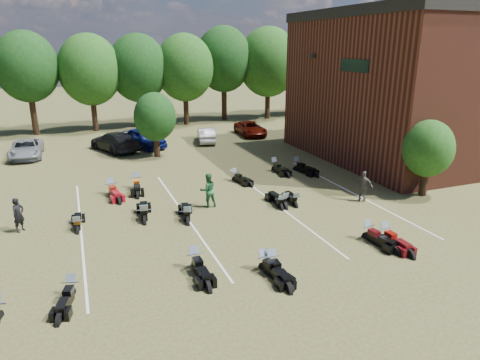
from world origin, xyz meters
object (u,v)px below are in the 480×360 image
person_grey (363,186)px  motorcycle_3 (272,270)px  person_green (208,190)px  person_black (18,215)px  car_4 (144,138)px

person_grey → motorcycle_3: 9.52m
person_green → motorcycle_3: 7.46m
person_black → person_green: bearing=-46.6°
person_black → person_green: person_green is taller
person_green → car_4: bearing=-88.0°
person_green → person_grey: 8.54m
car_4 → person_green: 15.30m
person_green → motorcycle_3: size_ratio=0.87×
person_green → person_grey: person_green is taller
person_black → person_green: (9.08, -0.14, 0.11)m
person_green → person_black: bearing=-2.3°
person_black → person_grey: size_ratio=0.95×
person_grey → car_4: bearing=-12.8°
car_4 → person_black: size_ratio=2.90×
car_4 → person_green: size_ratio=2.54×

